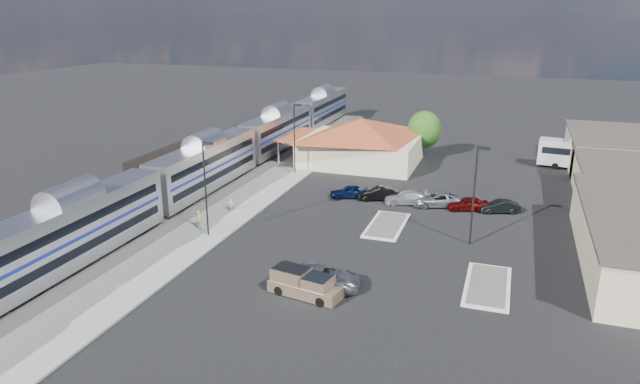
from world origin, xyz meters
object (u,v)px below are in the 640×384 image
(station_depot, at_px, (361,141))
(suv, at_px, (320,278))
(coach_bus, at_px, (586,154))
(pickup_truck, at_px, (306,284))

(station_depot, bearing_deg, suv, -79.66)
(suv, xyz_separation_m, coach_bus, (21.95, 42.32, 1.28))
(station_depot, height_order, suv, station_depot)
(station_depot, relative_size, suv, 2.97)
(suv, relative_size, coach_bus, 0.52)
(pickup_truck, height_order, suv, pickup_truck)
(pickup_truck, distance_m, coach_bus, 49.29)
(pickup_truck, bearing_deg, station_depot, 19.26)
(suv, bearing_deg, coach_bus, -34.03)
(station_depot, bearing_deg, pickup_truck, -80.99)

